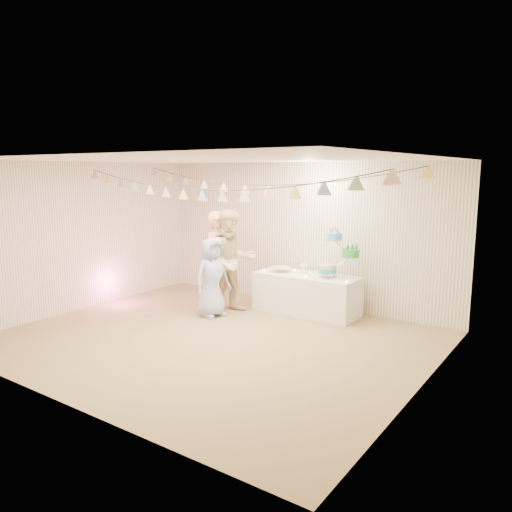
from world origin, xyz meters
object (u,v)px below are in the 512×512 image
Objects in this scene: person_adult_b at (232,262)px; person_child at (212,277)px; table at (307,294)px; person_adult_a at (219,261)px; cake_stand at (338,251)px.

person_adult_b is 0.45m from person_child.
person_adult_b is (-1.09, -0.70, 0.56)m from table.
person_child is at bearing -154.48° from person_adult_a.
person_child is at bearing -147.59° from cake_stand.
cake_stand is (0.55, 0.05, 0.80)m from table.
person_adult_a reaches higher than cake_stand.
cake_stand is at bearing -67.72° from person_adult_a.
person_adult_b is 1.33× the size of person_child.
person_adult_a is 0.48m from person_child.
person_adult_a is 0.30m from person_adult_b.
person_adult_a is at bearing 38.56° from person_child.
cake_stand reaches higher than table.
table is at bearing -62.35° from person_adult_a.
person_child is at bearing -167.84° from person_adult_b.
person_adult_a reaches higher than table.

